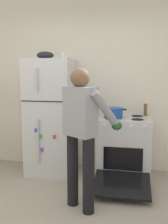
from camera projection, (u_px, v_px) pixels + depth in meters
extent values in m
cube|color=silver|center=(89.00, 85.00, 4.21)|extent=(6.00, 0.10, 2.70)
cube|color=silver|center=(52.00, 117.00, 4.01)|extent=(0.68, 0.68, 1.74)
cube|color=black|center=(44.00, 101.00, 3.63)|extent=(0.67, 0.01, 0.01)
cylinder|color=#B7B7BC|center=(38.00, 141.00, 3.72)|extent=(0.02, 0.02, 0.63)
cylinder|color=#B7B7BC|center=(37.00, 80.00, 3.58)|extent=(0.02, 0.02, 0.33)
cube|color=blue|center=(36.00, 130.00, 3.72)|extent=(0.04, 0.01, 0.06)
cube|color=red|center=(54.00, 137.00, 3.68)|extent=(0.04, 0.01, 0.06)
cube|color=green|center=(41.00, 136.00, 3.72)|extent=(0.04, 0.01, 0.06)
cube|color=purple|center=(42.00, 150.00, 3.75)|extent=(0.04, 0.01, 0.06)
cube|color=silver|center=(124.00, 147.00, 3.87)|extent=(0.76, 0.64, 0.90)
cube|color=black|center=(123.00, 159.00, 3.57)|extent=(0.53, 0.01, 0.32)
cylinder|color=black|center=(111.00, 119.00, 3.69)|extent=(0.17, 0.17, 0.01)
cylinder|color=black|center=(138.00, 119.00, 3.63)|extent=(0.17, 0.17, 0.01)
cylinder|color=black|center=(113.00, 115.00, 3.97)|extent=(0.17, 0.17, 0.01)
cylinder|color=black|center=(137.00, 116.00, 3.91)|extent=(0.17, 0.17, 0.01)
cylinder|color=silver|center=(104.00, 125.00, 3.53)|extent=(0.04, 0.03, 0.04)
cylinder|color=silver|center=(117.00, 126.00, 3.50)|extent=(0.04, 0.03, 0.04)
cylinder|color=silver|center=(130.00, 126.00, 3.47)|extent=(0.04, 0.03, 0.04)
cylinder|color=silver|center=(144.00, 127.00, 3.44)|extent=(0.04, 0.03, 0.04)
cube|color=black|center=(122.00, 184.00, 3.33)|extent=(0.72, 0.57, 0.14)
cylinder|color=black|center=(73.00, 170.00, 3.04)|extent=(0.13, 0.13, 0.86)
cylinder|color=black|center=(88.00, 176.00, 2.86)|extent=(0.13, 0.13, 0.86)
cube|color=gray|center=(80.00, 111.00, 2.84)|extent=(0.41, 0.37, 0.54)
sphere|color=brown|center=(80.00, 78.00, 2.79)|extent=(0.21, 0.21, 0.21)
sphere|color=#2A2A2A|center=(80.00, 81.00, 2.79)|extent=(0.15, 0.15, 0.15)
cylinder|color=gray|center=(81.00, 106.00, 3.11)|extent=(0.33, 0.42, 0.47)
cylinder|color=gray|center=(106.00, 110.00, 2.83)|extent=(0.33, 0.42, 0.47)
ellipsoid|color=#1E5123|center=(92.00, 121.00, 3.28)|extent=(0.12, 0.18, 0.10)
ellipsoid|color=#1E5123|center=(117.00, 126.00, 2.99)|extent=(0.12, 0.18, 0.10)
cylinder|color=#19479E|center=(113.00, 113.00, 3.77)|extent=(0.27, 0.27, 0.14)
cube|color=black|center=(103.00, 109.00, 3.79)|extent=(0.05, 0.03, 0.02)
cube|color=black|center=(125.00, 110.00, 3.73)|extent=(0.05, 0.03, 0.02)
cylinder|color=silver|center=(63.00, 56.00, 3.88)|extent=(0.08, 0.08, 0.10)
torus|color=silver|center=(66.00, 56.00, 3.87)|extent=(0.06, 0.01, 0.06)
cylinder|color=brown|center=(145.00, 110.00, 3.92)|extent=(0.05, 0.05, 0.18)
ellipsoid|color=black|center=(45.00, 55.00, 3.88)|extent=(0.25, 0.25, 0.11)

